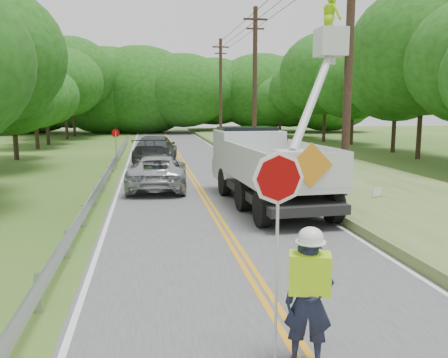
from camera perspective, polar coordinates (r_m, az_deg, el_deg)
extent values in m
plane|color=#29581A|center=(8.34, 6.89, -16.75)|extent=(140.00, 140.00, 0.00)
cube|color=#464749|center=(21.62, -3.39, -0.64)|extent=(7.20, 96.00, 0.02)
cube|color=orange|center=(21.61, -3.65, -0.61)|extent=(0.12, 96.00, 0.00)
cube|color=orange|center=(21.63, -3.12, -0.60)|extent=(0.12, 96.00, 0.00)
cube|color=silver|center=(21.55, -12.55, -0.83)|extent=(0.12, 96.00, 0.00)
cube|color=silver|center=(22.22, 5.50, -0.37)|extent=(0.12, 96.00, 0.00)
cube|color=#A3A4AA|center=(9.05, -21.61, -12.81)|extent=(0.12, 0.14, 0.70)
cube|color=#A3A4AA|center=(11.84, -18.52, -7.50)|extent=(0.12, 0.14, 0.70)
cube|color=#A3A4AA|center=(14.71, -16.67, -4.23)|extent=(0.12, 0.14, 0.70)
cube|color=#A3A4AA|center=(17.62, -15.43, -2.03)|extent=(0.12, 0.14, 0.70)
cube|color=#A3A4AA|center=(20.56, -14.55, -0.45)|extent=(0.12, 0.14, 0.70)
cube|color=#A3A4AA|center=(23.52, -13.89, 0.73)|extent=(0.12, 0.14, 0.70)
cube|color=#A3A4AA|center=(26.48, -13.37, 1.65)|extent=(0.12, 0.14, 0.70)
cube|color=#A3A4AA|center=(29.46, -12.96, 2.38)|extent=(0.12, 0.14, 0.70)
cube|color=#A3A4AA|center=(32.43, -12.63, 2.98)|extent=(0.12, 0.14, 0.70)
cube|color=#A3A4AA|center=(35.41, -12.35, 3.47)|extent=(0.12, 0.14, 0.70)
cube|color=#A3A4AA|center=(38.40, -12.11, 3.89)|extent=(0.12, 0.14, 0.70)
cube|color=#A3A4AA|center=(41.38, -11.91, 4.25)|extent=(0.12, 0.14, 0.70)
cube|color=#A3A4AA|center=(44.37, -11.74, 4.56)|extent=(0.12, 0.14, 0.70)
cube|color=#A3A4AA|center=(22.49, -13.86, 1.01)|extent=(0.05, 48.00, 0.34)
cylinder|color=black|center=(17.76, 14.93, 13.15)|extent=(0.30, 0.30, 10.00)
cylinder|color=black|center=(32.04, 3.76, 11.43)|extent=(0.30, 0.30, 10.00)
cube|color=black|center=(32.50, 3.84, 18.85)|extent=(1.60, 0.12, 0.12)
cube|color=black|center=(32.40, 3.83, 17.80)|extent=(1.20, 0.10, 0.10)
cylinder|color=black|center=(46.78, -0.42, 10.66)|extent=(0.30, 0.30, 10.00)
cube|color=black|center=(47.09, -0.42, 15.78)|extent=(1.60, 0.12, 0.12)
cube|color=black|center=(47.02, -0.42, 15.05)|extent=(1.20, 0.10, 0.10)
cube|color=#48612B|center=(23.39, 14.18, 0.18)|extent=(7.00, 96.00, 0.30)
cylinder|color=#332319|center=(34.17, -24.04, 4.15)|extent=(0.32, 0.32, 2.41)
ellipsoid|color=#1C4010|center=(34.09, -24.35, 9.09)|extent=(5.63, 5.63, 4.95)
cylinder|color=#332319|center=(41.85, -21.83, 5.05)|extent=(0.32, 0.32, 2.44)
ellipsoid|color=#1C4010|center=(41.78, -22.07, 9.14)|extent=(5.70, 5.70, 5.02)
cylinder|color=#332319|center=(46.22, -20.67, 5.51)|extent=(0.32, 0.32, 2.58)
ellipsoid|color=#1C4010|center=(46.17, -20.89, 9.42)|extent=(6.02, 6.02, 5.30)
cylinder|color=#332319|center=(52.72, -18.64, 6.46)|extent=(0.32, 0.32, 3.47)
ellipsoid|color=#1C4010|center=(52.74, -18.88, 11.07)|extent=(8.11, 8.11, 7.13)
cylinder|color=#332319|center=(58.28, -17.80, 7.04)|extent=(0.32, 0.32, 4.18)
ellipsoid|color=#1C4010|center=(58.37, -18.04, 12.05)|extent=(9.74, 9.74, 8.57)
cylinder|color=#332319|center=(34.24, 22.70, 5.73)|extent=(0.32, 0.32, 4.18)
ellipsoid|color=#1C4010|center=(34.40, 23.23, 14.25)|extent=(9.76, 9.76, 8.59)
cylinder|color=#332319|center=(38.55, 19.97, 5.60)|extent=(0.32, 0.32, 3.42)
ellipsoid|color=#1C4010|center=(38.57, 20.31, 11.81)|extent=(7.98, 7.98, 7.02)
cylinder|color=#332319|center=(45.20, 15.30, 6.17)|extent=(0.32, 0.32, 3.32)
ellipsoid|color=#1C4010|center=(45.21, 15.51, 11.31)|extent=(7.75, 7.75, 6.82)
cylinder|color=#332319|center=(47.90, 12.11, 6.77)|extent=(0.32, 0.32, 3.89)
ellipsoid|color=#1C4010|center=(47.97, 12.30, 12.45)|extent=(9.07, 9.07, 7.98)
cylinder|color=#332319|center=(53.41, 9.45, 6.66)|extent=(0.32, 0.32, 3.16)
ellipsoid|color=#1C4010|center=(53.40, 9.56, 10.80)|extent=(7.37, 7.37, 6.49)
cylinder|color=#332319|center=(56.60, 6.83, 6.55)|extent=(0.32, 0.32, 2.57)
ellipsoid|color=#1C4010|center=(56.55, 6.89, 9.73)|extent=(6.01, 6.01, 5.28)
ellipsoid|color=#1C4010|center=(66.86, -22.41, 9.92)|extent=(14.81, 11.11, 11.11)
ellipsoid|color=#1C4010|center=(65.29, -18.30, 10.18)|extent=(13.01, 9.76, 9.76)
ellipsoid|color=#1C4010|center=(63.86, -14.08, 10.39)|extent=(15.05, 11.29, 11.29)
ellipsoid|color=#1C4010|center=(63.39, -10.12, 10.53)|extent=(15.51, 11.63, 11.63)
ellipsoid|color=#1C4010|center=(61.81, -5.00, 10.68)|extent=(12.66, 9.49, 9.49)
ellipsoid|color=#1C4010|center=(65.68, -1.15, 10.61)|extent=(12.23, 9.17, 9.17)
ellipsoid|color=#1C4010|center=(66.10, 4.59, 10.57)|extent=(13.88, 10.41, 10.41)
ellipsoid|color=#1C4010|center=(66.28, 8.13, 10.51)|extent=(13.04, 9.78, 9.78)
ellipsoid|color=#1C4010|center=(65.94, 12.62, 10.39)|extent=(14.33, 10.75, 10.75)
imported|color=#191E33|center=(6.75, 10.29, -14.53)|extent=(0.77, 0.62, 1.83)
cube|color=#9FD810|center=(6.60, 10.39, -11.21)|extent=(0.64, 0.49, 0.56)
ellipsoid|color=white|center=(6.44, 10.52, -6.95)|extent=(0.34, 0.34, 0.27)
cylinder|color=#B7B7B7|center=(6.66, 6.41, -11.39)|extent=(0.04, 0.04, 2.56)
cylinder|color=#890304|center=(6.32, 6.62, 0.11)|extent=(0.73, 0.10, 0.73)
cylinder|color=black|center=(13.95, 4.71, -3.67)|extent=(0.41, 1.11, 1.09)
cylinder|color=black|center=(14.78, 13.18, -3.16)|extent=(0.41, 1.11, 1.09)
cylinder|color=black|center=(16.10, 2.31, -1.95)|extent=(0.41, 1.11, 1.09)
cylinder|color=black|center=(16.82, 9.83, -1.60)|extent=(0.41, 1.11, 1.09)
cylinder|color=black|center=(18.82, 0.09, -0.35)|extent=(0.41, 1.11, 1.09)
cylinder|color=black|center=(19.44, 6.65, -0.11)|extent=(0.41, 1.11, 1.09)
cube|color=black|center=(16.72, 5.78, -1.29)|extent=(2.82, 7.41, 0.28)
cube|color=silver|center=(15.89, 6.71, 0.23)|extent=(2.92, 5.38, 0.25)
cube|color=silver|center=(15.44, 2.24, 2.16)|extent=(0.38, 5.23, 1.02)
cube|color=silver|center=(16.28, 11.03, 2.36)|extent=(0.38, 5.23, 1.02)
cube|color=silver|center=(13.41, 10.41, 0.99)|extent=(2.62, 0.22, 1.02)
cube|color=silver|center=(19.51, 2.99, 2.91)|extent=(2.68, 2.31, 2.05)
cube|color=black|center=(19.66, 2.83, 5.12)|extent=(2.36, 1.61, 0.85)
cube|color=silver|center=(14.64, 8.37, 1.70)|extent=(1.08, 1.08, 0.91)
cube|color=silver|center=(17.58, 12.87, 15.92)|extent=(0.97, 0.97, 0.97)
imported|color=#9FD810|center=(17.71, 12.97, 18.68)|extent=(0.62, 0.80, 1.65)
cube|color=orange|center=(13.31, 10.56, 1.67)|extent=(1.29, 0.12, 1.29)
imported|color=#A7A9AD|center=(20.57, -8.03, 0.88)|extent=(2.80, 5.41, 1.46)
imported|color=#393C40|center=(30.04, -8.34, 3.64)|extent=(3.16, 6.16, 1.71)
cylinder|color=#A3A4AA|center=(27.23, -13.00, 3.40)|extent=(0.06, 0.06, 2.16)
cylinder|color=#890304|center=(27.16, -13.07, 5.46)|extent=(0.44, 0.26, 0.49)
cube|color=white|center=(17.94, 18.16, -1.50)|extent=(0.42, 0.20, 0.31)
cylinder|color=#A3A4AA|center=(17.91, 17.61, -2.37)|extent=(0.02, 0.02, 0.45)
cylinder|color=#A3A4AA|center=(18.07, 18.63, -2.32)|extent=(0.02, 0.02, 0.45)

